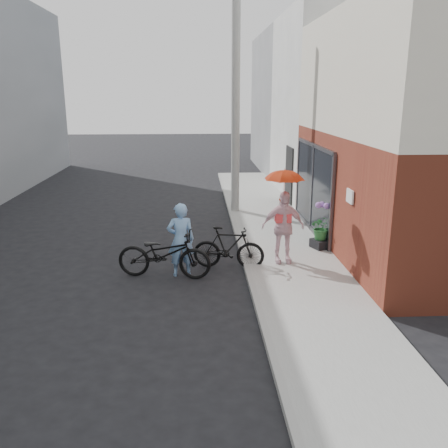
{
  "coord_description": "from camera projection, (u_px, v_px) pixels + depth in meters",
  "views": [
    {
      "loc": [
        -0.18,
        -9.8,
        3.99
      ],
      "look_at": [
        0.42,
        0.68,
        1.1
      ],
      "focal_mm": 38.0,
      "sensor_mm": 36.0,
      "label": 1
    }
  ],
  "objects": [
    {
      "name": "bike_left",
      "position": [
        164.0,
        254.0,
        10.53
      ],
      "size": [
        2.21,
        1.11,
        1.11
      ],
      "primitive_type": "imported",
      "rotation": [
        0.0,
        0.0,
        1.39
      ],
      "color": "black",
      "rests_on": "ground"
    },
    {
      "name": "potted_plant",
      "position": [
        322.0,
        227.0,
        12.19
      ],
      "size": [
        0.58,
        0.5,
        0.64
      ],
      "primitive_type": "imported",
      "color": "#296831",
      "rests_on": "planter"
    },
    {
      "name": "east_building_far",
      "position": [
        334.0,
        103.0,
        25.37
      ],
      "size": [
        8.0,
        8.0,
        7.0
      ],
      "primitive_type": "cube",
      "color": "slate",
      "rests_on": "ground"
    },
    {
      "name": "curb",
      "position": [
        241.0,
        249.0,
        12.46
      ],
      "size": [
        0.12,
        24.0,
        0.12
      ],
      "primitive_type": "cube",
      "color": "#9E9E99",
      "rests_on": "ground"
    },
    {
      "name": "sidewalk",
      "position": [
        285.0,
        248.0,
        12.53
      ],
      "size": [
        2.2,
        24.0,
        0.12
      ],
      "primitive_type": "cube",
      "color": "#979792",
      "rests_on": "ground"
    },
    {
      "name": "plaster_building",
      "position": [
        384.0,
        107.0,
        18.63
      ],
      "size": [
        8.0,
        6.0,
        7.0
      ],
      "primitive_type": "cube",
      "color": "silver",
      "rests_on": "ground"
    },
    {
      "name": "officer",
      "position": [
        181.0,
        240.0,
        10.57
      ],
      "size": [
        0.65,
        0.45,
        1.69
      ],
      "primitive_type": "imported",
      "rotation": [
        0.0,
        0.0,
        3.22
      ],
      "color": "#7FAEE3",
      "rests_on": "ground"
    },
    {
      "name": "ground",
      "position": [
        207.0,
        280.0,
        10.5
      ],
      "size": [
        80.0,
        80.0,
        0.0
      ],
      "primitive_type": "plane",
      "color": "black",
      "rests_on": "ground"
    },
    {
      "name": "utility_pole",
      "position": [
        236.0,
        109.0,
        15.41
      ],
      "size": [
        0.28,
        0.28,
        7.0
      ],
      "primitive_type": "cylinder",
      "color": "#9E9E99",
      "rests_on": "ground"
    },
    {
      "name": "bike_right",
      "position": [
        229.0,
        248.0,
        11.12
      ],
      "size": [
        1.74,
        0.76,
        1.01
      ],
      "primitive_type": "imported",
      "rotation": [
        0.0,
        0.0,
        1.4
      ],
      "color": "black",
      "rests_on": "ground"
    },
    {
      "name": "parasol",
      "position": [
        285.0,
        174.0,
        10.76
      ],
      "size": [
        0.88,
        0.88,
        0.77
      ],
      "primitive_type": "imported",
      "color": "#E0461A",
      "rests_on": "kimono_woman"
    },
    {
      "name": "kimono_woman",
      "position": [
        283.0,
        227.0,
        11.09
      ],
      "size": [
        1.02,
        0.46,
        1.72
      ],
      "primitive_type": "imported",
      "rotation": [
        0.0,
        0.0,
        0.05
      ],
      "color": "silver",
      "rests_on": "sidewalk"
    },
    {
      "name": "planter",
      "position": [
        321.0,
        244.0,
        12.31
      ],
      "size": [
        0.56,
        0.56,
        0.23
      ],
      "primitive_type": "cube",
      "rotation": [
        0.0,
        0.0,
        0.39
      ],
      "color": "black",
      "rests_on": "sidewalk"
    }
  ]
}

